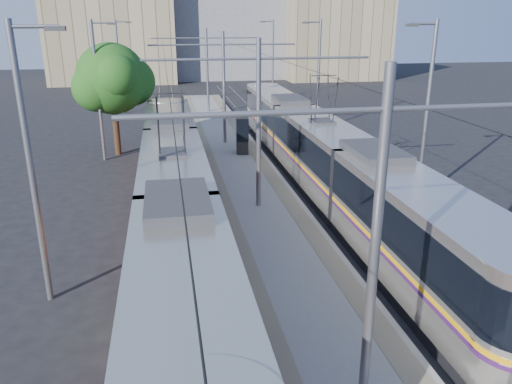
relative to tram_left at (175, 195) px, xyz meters
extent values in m
plane|color=black|center=(3.60, -5.97, -1.71)|extent=(160.00, 160.00, 0.00)
cube|color=gray|center=(3.60, 11.03, -1.56)|extent=(4.00, 50.00, 0.30)
cube|color=gray|center=(2.15, 11.03, -1.40)|extent=(0.70, 50.00, 0.01)
cube|color=gray|center=(5.05, 11.03, -1.40)|extent=(0.70, 50.00, 0.01)
cube|color=gray|center=(-0.72, 11.03, -1.69)|extent=(0.07, 70.00, 0.03)
cube|color=gray|center=(0.72, 11.03, -1.69)|extent=(0.07, 70.00, 0.03)
cube|color=gray|center=(6.48, 11.03, -1.69)|extent=(0.07, 70.00, 0.03)
cube|color=gray|center=(7.92, 11.03, -1.69)|extent=(0.07, 70.00, 0.03)
cube|color=black|center=(0.00, 0.00, -1.51)|extent=(2.30, 27.32, 0.40)
cube|color=#B3AEA4|center=(0.00, 0.00, 0.14)|extent=(2.40, 25.72, 2.90)
cube|color=black|center=(0.00, 0.00, 0.64)|extent=(2.43, 25.72, 1.30)
cube|color=#F4A50C|center=(0.00, 0.00, -0.26)|extent=(2.43, 25.72, 0.12)
cube|color=red|center=(0.00, 0.00, -0.76)|extent=(2.42, 25.72, 1.10)
cube|color=#2D2D30|center=(0.00, 0.00, 1.74)|extent=(1.68, 3.00, 0.30)
cube|color=black|center=(7.20, 4.73, -1.51)|extent=(2.30, 31.18, 0.40)
cube|color=beige|center=(7.20, 4.73, 0.14)|extent=(2.40, 29.58, 2.90)
cube|color=black|center=(7.20, 4.73, 0.64)|extent=(2.43, 29.58, 1.30)
cube|color=#ECA00C|center=(7.20, 4.73, -0.26)|extent=(2.43, 29.58, 0.12)
cube|color=#3B154B|center=(7.20, 4.73, -0.41)|extent=(2.43, 29.58, 0.10)
cube|color=#2D2D30|center=(7.20, 4.73, 1.74)|extent=(1.68, 3.00, 0.30)
cylinder|color=slate|center=(3.60, -9.97, 2.09)|extent=(0.20, 0.20, 7.00)
cylinder|color=slate|center=(3.60, -9.97, 4.79)|extent=(9.20, 0.10, 0.10)
cylinder|color=slate|center=(3.60, 2.03, 2.09)|extent=(0.20, 0.20, 7.00)
cylinder|color=slate|center=(3.60, 2.03, 4.79)|extent=(9.20, 0.10, 0.10)
cylinder|color=slate|center=(3.60, 14.03, 2.09)|extent=(0.20, 0.20, 7.00)
cylinder|color=slate|center=(3.60, 14.03, 4.79)|extent=(9.20, 0.10, 0.10)
cylinder|color=slate|center=(3.60, 26.03, 2.09)|extent=(0.20, 0.20, 7.00)
cylinder|color=slate|center=(3.60, 26.03, 4.79)|extent=(9.20, 0.10, 0.10)
cylinder|color=black|center=(0.00, 11.03, 3.84)|extent=(0.02, 70.00, 0.02)
cylinder|color=black|center=(7.20, 11.03, 3.84)|extent=(0.02, 70.00, 0.02)
cylinder|color=slate|center=(-3.90, -3.97, 2.29)|extent=(0.18, 0.18, 8.00)
cube|color=#2D2D30|center=(-2.80, -3.97, 6.04)|extent=(0.50, 0.22, 0.12)
cylinder|color=slate|center=(-3.90, 12.03, 2.29)|extent=(0.18, 0.18, 8.00)
cube|color=#2D2D30|center=(-2.80, 12.03, 6.04)|extent=(0.50, 0.22, 0.12)
cylinder|color=slate|center=(-3.90, 28.03, 2.29)|extent=(0.18, 0.18, 8.00)
cube|color=#2D2D30|center=(-2.80, 28.03, 6.04)|extent=(0.50, 0.22, 0.12)
cylinder|color=slate|center=(11.10, 2.03, 2.29)|extent=(0.18, 0.18, 8.00)
cube|color=#2D2D30|center=(10.00, 2.03, 6.04)|extent=(0.50, 0.22, 0.12)
cylinder|color=slate|center=(11.10, 18.03, 2.29)|extent=(0.18, 0.18, 8.00)
cube|color=#2D2D30|center=(10.00, 18.03, 6.04)|extent=(0.50, 0.22, 0.12)
cylinder|color=slate|center=(11.10, 34.03, 2.29)|extent=(0.18, 0.18, 8.00)
cube|color=#2D2D30|center=(10.00, 34.03, 6.04)|extent=(0.50, 0.22, 0.12)
cube|color=black|center=(4.30, 11.13, -0.09)|extent=(0.81, 1.21, 2.63)
cube|color=black|center=(4.30, 11.13, 0.08)|extent=(0.86, 1.26, 1.37)
cylinder|color=#382314|center=(-3.20, 13.25, -0.31)|extent=(0.38, 0.38, 2.80)
sphere|color=#154112|center=(-3.20, 13.25, 2.92)|extent=(4.20, 4.20, 4.20)
sphere|color=#154112|center=(-2.15, 13.95, 2.66)|extent=(2.97, 2.97, 2.97)
cube|color=#9A8868|center=(-6.40, 54.03, 5.64)|extent=(16.00, 12.00, 14.70)
cube|color=gray|center=(9.60, 58.03, 5.71)|extent=(18.00, 14.00, 14.85)
cube|color=#9A8868|center=(23.60, 52.03, 4.11)|extent=(14.00, 10.00, 11.64)
camera|label=1|loc=(-0.17, -18.01, 6.25)|focal=35.00mm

